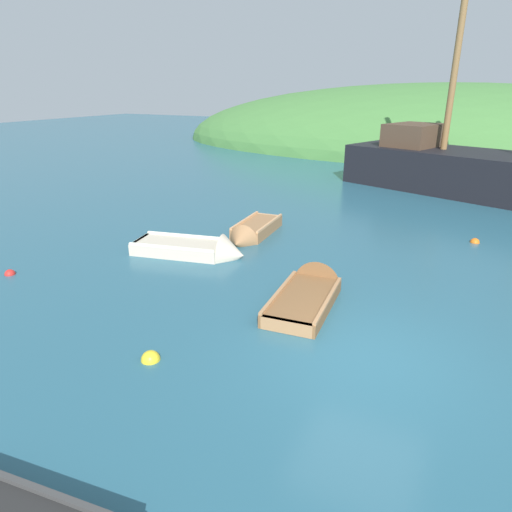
# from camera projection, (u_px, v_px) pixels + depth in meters

# --- Properties ---
(ground_plane) EXTENTS (120.00, 120.00, 0.00)m
(ground_plane) POSITION_uv_depth(u_px,v_px,m) (367.00, 359.00, 8.45)
(ground_plane) COLOR #285B70
(shore_hill) EXTENTS (47.23, 24.54, 10.17)m
(shore_hill) POSITION_uv_depth(u_px,v_px,m) (439.00, 147.00, 38.02)
(shore_hill) COLOR #477F3D
(shore_hill) RESTS_ON ground
(sailing_ship) EXTENTS (14.92, 7.91, 10.85)m
(sailing_ship) POSITION_uv_depth(u_px,v_px,m) (475.00, 178.00, 21.15)
(sailing_ship) COLOR black
(sailing_ship) RESTS_ON ground
(rowboat_portside) EXTENTS (1.49, 3.26, 1.18)m
(rowboat_portside) POSITION_uv_depth(u_px,v_px,m) (310.00, 294.00, 10.89)
(rowboat_portside) COLOR brown
(rowboat_portside) RESTS_ON ground
(rowboat_outer_left) EXTENTS (3.59, 1.89, 1.18)m
(rowboat_outer_left) POSITION_uv_depth(u_px,v_px,m) (197.00, 251.00, 13.63)
(rowboat_outer_left) COLOR beige
(rowboat_outer_left) RESTS_ON ground
(rowboat_near_dock) EXTENTS (1.23, 3.04, 0.96)m
(rowboat_near_dock) POSITION_uv_depth(u_px,v_px,m) (252.00, 233.00, 15.30)
(rowboat_near_dock) COLOR #9E7047
(rowboat_near_dock) RESTS_ON ground
(buoy_yellow) EXTENTS (0.36, 0.36, 0.36)m
(buoy_yellow) POSITION_uv_depth(u_px,v_px,m) (151.00, 360.00, 8.43)
(buoy_yellow) COLOR yellow
(buoy_yellow) RESTS_ON ground
(buoy_orange) EXTENTS (0.30, 0.30, 0.30)m
(buoy_orange) POSITION_uv_depth(u_px,v_px,m) (475.00, 243.00, 14.74)
(buoy_orange) COLOR orange
(buoy_orange) RESTS_ON ground
(buoy_red) EXTENTS (0.28, 0.28, 0.28)m
(buoy_red) POSITION_uv_depth(u_px,v_px,m) (10.00, 274.00, 12.25)
(buoy_red) COLOR red
(buoy_red) RESTS_ON ground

